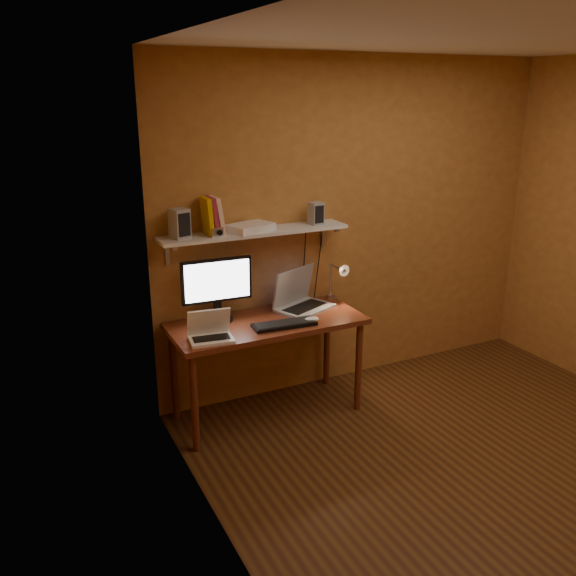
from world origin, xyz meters
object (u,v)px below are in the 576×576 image
netbook (210,331)px  speaker_right (316,213)px  desk (267,332)px  keyboard (284,324)px  shelf_camera (218,232)px  wall_shelf (255,233)px  speaker_left (180,224)px  monitor (217,286)px  desk_lamp (338,277)px  router (250,227)px  laptop (300,298)px  mouse (311,320)px

netbook → speaker_right: speaker_right is taller
desk → keyboard: 0.19m
desk → shelf_camera: bearing=157.8°
wall_shelf → speaker_left: (-0.55, 0.00, 0.12)m
monitor → desk_lamp: 0.98m
desk → desk_lamp: 0.73m
desk → wall_shelf: (0.00, 0.19, 0.69)m
speaker_right → router: bearing=173.3°
laptop → speaker_right: bearing=-7.7°
speaker_right → router: size_ratio=0.53×
mouse → router: size_ratio=0.34×
monitor → netbook: (-0.17, -0.30, -0.20)m
speaker_right → mouse: bearing=-127.1°
netbook → desk_lamp: bearing=21.4°
wall_shelf → shelf_camera: 0.31m
laptop → desk_lamp: bearing=-25.5°
laptop → desk_lamp: size_ratio=1.32×
shelf_camera → laptop: bearing=1.6°
monitor → speaker_left: size_ratio=2.54×
laptop → speaker_right: size_ratio=2.98×
laptop → mouse: bearing=-124.3°
mouse → shelf_camera: size_ratio=0.96×
wall_shelf → keyboard: wall_shelf is taller
laptop → speaker_left: 1.10m
wall_shelf → laptop: bearing=-9.0°
mouse → netbook: bearing=-173.1°
monitor → laptop: size_ratio=1.03×
router → speaker_left: bearing=179.7°
speaker_right → shelf_camera: (-0.79, -0.06, -0.05)m
desk → desk_lamp: (0.66, 0.13, 0.29)m
keyboard → desk_lamp: (0.59, 0.27, 0.20)m
wall_shelf → speaker_left: 0.56m
laptop → shelf_camera: 0.86m
desk → speaker_right: speaker_right is taller
monitor → netbook: size_ratio=1.64×
desk_lamp → speaker_right: (-0.17, 0.06, 0.50)m
speaker_right → desk: bearing=-165.0°
laptop → desk_lamp: desk_lamp is taller
router → wall_shelf: bearing=0.8°
desk_lamp → shelf_camera: size_ratio=3.35×
laptop → netbook: laptop is taller
mouse → desk: bearing=157.4°
desk → keyboard: size_ratio=3.10×
speaker_left → mouse: bearing=-41.4°
desk_lamp → laptop: bearing=177.4°
speaker_right → monitor: bearing=176.2°
monitor → shelf_camera: bearing=-68.1°
monitor → desk: bearing=-23.7°
desk → laptop: laptop is taller
desk_lamp → shelf_camera: bearing=-179.8°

